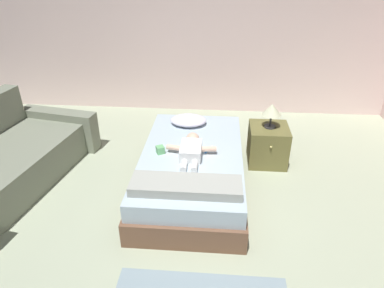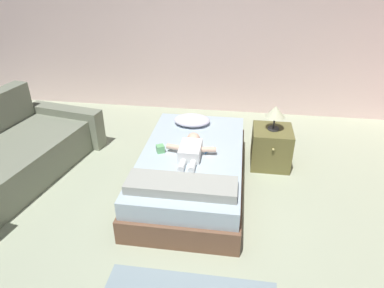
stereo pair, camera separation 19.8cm
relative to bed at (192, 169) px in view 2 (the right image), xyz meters
name	(u,v)px [view 2 (the right image)]	position (x,y,z in m)	size (l,w,h in m)	color
ground_plane	(175,233)	(-0.05, -0.78, -0.21)	(8.00, 8.00, 0.00)	#A5AF91
wall_behind_bed	(209,32)	(-0.05, 2.22, 1.05)	(8.00, 0.12, 2.52)	beige
bed	(192,169)	(0.00, 0.00, 0.00)	(1.12, 2.00, 0.44)	brown
pillow	(192,120)	(-0.10, 0.69, 0.28)	(0.45, 0.34, 0.11)	silver
baby	(191,149)	(0.00, -0.05, 0.29)	(0.54, 0.63, 0.15)	white
toothbrush	(209,150)	(0.18, 0.06, 0.23)	(0.09, 0.15, 0.02)	#3592EC
couch	(6,157)	(-2.13, -0.13, 0.06)	(1.45, 2.25, 0.86)	gray
nightstand	(271,147)	(0.89, 0.59, 0.03)	(0.46, 0.49, 0.48)	brown
lamp	(275,113)	(0.89, 0.59, 0.49)	(0.22, 0.22, 0.30)	#333338
blanket	(181,185)	(0.00, -0.68, 0.27)	(1.01, 0.31, 0.09)	#A0A299
toy_block	(160,149)	(-0.34, -0.04, 0.26)	(0.11, 0.11, 0.08)	#6AB870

